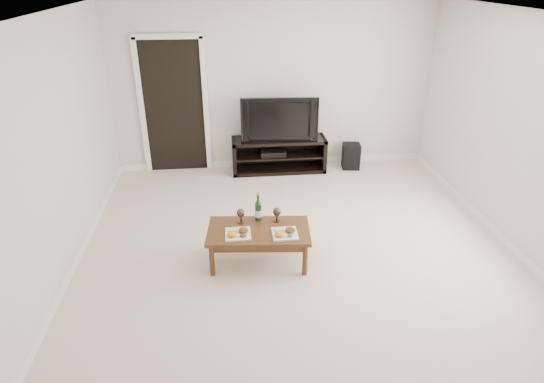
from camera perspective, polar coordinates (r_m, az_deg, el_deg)
The scene contains 14 objects.
floor at distance 5.27m, azimuth 3.41°, elevation -8.26°, with size 5.50×5.50×0.00m, color beige.
back_wall at distance 7.28m, azimuth 0.15°, elevation 12.94°, with size 5.00×0.04×2.60m, color silver.
ceiling at distance 4.35m, azimuth 4.38°, elevation 21.45°, with size 5.00×5.50×0.04m, color white.
doorway at distance 7.32m, azimuth -12.18°, elevation 10.20°, with size 0.90×0.02×2.05m, color black.
media_console at distance 7.33m, azimuth 0.86°, elevation 4.64°, with size 1.49×0.45×0.55m, color black.
television at distance 7.13m, azimuth 0.89°, elevation 9.25°, with size 1.19×0.16×0.68m, color black.
av_receiver at distance 7.30m, azimuth 0.10°, elevation 4.94°, with size 0.40×0.30×0.08m, color black.
subwoofer at distance 7.58m, azimuth 9.88°, elevation 4.40°, with size 0.27×0.27×0.41m, color black.
coffee_table at distance 5.08m, azimuth -1.67°, elevation -6.82°, with size 1.11×0.61×0.42m, color #532A17.
plate_left at distance 4.87m, azimuth -4.30°, elevation -5.09°, with size 0.27×0.27×0.07m, color white.
plate_right at distance 4.86m, azimuth 1.62°, elevation -5.07°, with size 0.27×0.27×0.07m, color white.
wine_bottle at distance 5.06m, azimuth -1.74°, elevation -1.87°, with size 0.07×0.07×0.35m, color #103C19.
goblet_left at distance 5.06m, azimuth -3.93°, elevation -3.06°, with size 0.09×0.09×0.17m, color #3E3322, non-canonical shape.
goblet_right at distance 5.08m, azimuth 0.61°, elevation -2.92°, with size 0.09×0.09×0.17m, color #3E3322, non-canonical shape.
Camera 1 is at (-0.76, -4.27, 2.98)m, focal length 30.00 mm.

